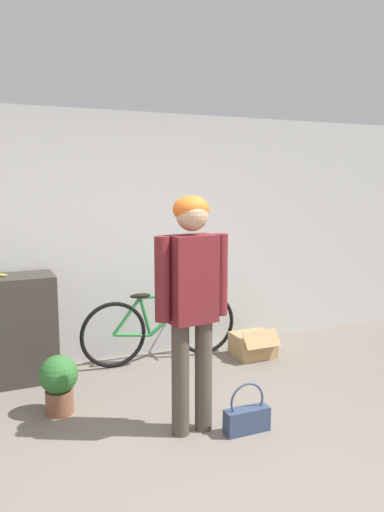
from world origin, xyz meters
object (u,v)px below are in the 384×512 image
person (192,290)px  handbag (247,417)px  potted_plant (59,381)px  bicycle (161,327)px  cardboard_box (253,345)px

person → handbag: (0.38, -0.18, -0.98)m
potted_plant → person: bearing=-38.9°
bicycle → person: bearing=-101.7°
handbag → potted_plant: bearing=144.8°
handbag → cardboard_box: bearing=58.1°
bicycle → cardboard_box: bearing=-16.4°
handbag → cardboard_box: handbag is taller
handbag → person: bearing=154.9°
person → handbag: bearing=-32.8°
cardboard_box → person: bearing=-135.3°
cardboard_box → potted_plant: 2.22m
handbag → cardboard_box: size_ratio=0.91×
handbag → potted_plant: 1.54m
person → bicycle: (0.31, 1.53, -0.73)m
person → handbag: person is taller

